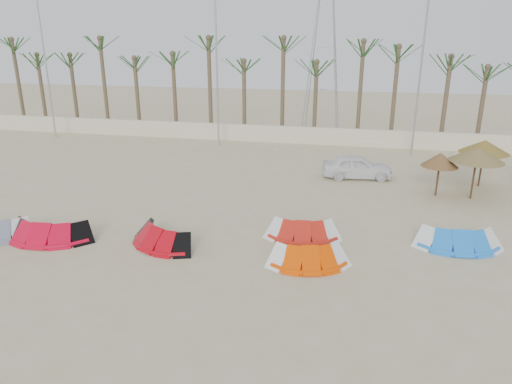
% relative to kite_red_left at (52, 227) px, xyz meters
% --- Properties ---
extents(ground, '(120.00, 120.00, 0.00)m').
position_rel_kite_red_left_xyz_m(ground, '(7.70, -2.35, -0.42)').
color(ground, beige).
rests_on(ground, ground).
extents(boundary_wall, '(60.00, 0.30, 1.30)m').
position_rel_kite_red_left_xyz_m(boundary_wall, '(7.70, 19.65, 0.23)').
color(boundary_wall, beige).
rests_on(boundary_wall, ground).
extents(palm_line, '(52.00, 4.00, 7.70)m').
position_rel_kite_red_left_xyz_m(palm_line, '(8.37, 21.15, 6.02)').
color(palm_line, brown).
rests_on(palm_line, ground).
extents(lamp_a, '(1.25, 0.14, 11.00)m').
position_rel_kite_red_left_xyz_m(lamp_a, '(-12.26, 17.65, 5.35)').
color(lamp_a, '#A5A8AD').
rests_on(lamp_a, ground).
extents(lamp_b, '(1.25, 0.14, 11.00)m').
position_rel_kite_red_left_xyz_m(lamp_b, '(1.74, 17.65, 5.35)').
color(lamp_b, '#A5A8AD').
rests_on(lamp_b, ground).
extents(lamp_c, '(1.25, 0.14, 11.00)m').
position_rel_kite_red_left_xyz_m(lamp_c, '(15.74, 17.65, 5.35)').
color(lamp_c, '#A5A8AD').
rests_on(lamp_c, ground).
extents(pylon, '(3.00, 3.00, 14.00)m').
position_rel_kite_red_left_xyz_m(pylon, '(8.70, 25.65, -0.42)').
color(pylon, '#A5A8AD').
rests_on(pylon, ground).
extents(kite_red_left, '(3.71, 1.74, 0.90)m').
position_rel_kite_red_left_xyz_m(kite_red_left, '(0.00, 0.00, 0.00)').
color(kite_red_left, red).
rests_on(kite_red_left, ground).
extents(kite_red_mid, '(3.47, 2.55, 0.90)m').
position_rel_kite_red_left_xyz_m(kite_red_mid, '(4.68, 0.41, -0.00)').
color(kite_red_mid, '#B90612').
rests_on(kite_red_mid, ground).
extents(kite_red_right, '(3.10, 1.78, 0.90)m').
position_rel_kite_red_left_xyz_m(kite_red_right, '(10.00, 2.27, -0.00)').
color(kite_red_right, red).
rests_on(kite_red_right, ground).
extents(kite_orange, '(3.18, 2.11, 0.90)m').
position_rel_kite_red_left_xyz_m(kite_orange, '(10.50, 0.01, -0.01)').
color(kite_orange, '#F44600').
rests_on(kite_orange, ground).
extents(kite_blue, '(3.32, 1.79, 0.90)m').
position_rel_kite_red_left_xyz_m(kite_blue, '(15.97, 2.72, -0.00)').
color(kite_blue, '#1B7BEE').
rests_on(kite_blue, ground).
extents(parasol_left, '(1.84, 1.84, 2.26)m').
position_rel_kite_red_left_xyz_m(parasol_left, '(16.08, 8.88, 1.48)').
color(parasol_left, '#4C331E').
rests_on(parasol_left, ground).
extents(parasol_mid, '(2.63, 2.63, 2.66)m').
position_rel_kite_red_left_xyz_m(parasol_mid, '(17.73, 8.74, 1.88)').
color(parasol_mid, '#4C331E').
rests_on(parasol_mid, ground).
extents(parasol_right, '(2.58, 2.58, 2.57)m').
position_rel_kite_red_left_xyz_m(parasol_right, '(18.61, 11.06, 1.80)').
color(parasol_right, '#4C331E').
rests_on(parasol_right, ground).
extents(car, '(4.14, 2.11, 1.35)m').
position_rel_kite_red_left_xyz_m(car, '(12.02, 11.18, 0.26)').
color(car, white).
rests_on(car, ground).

